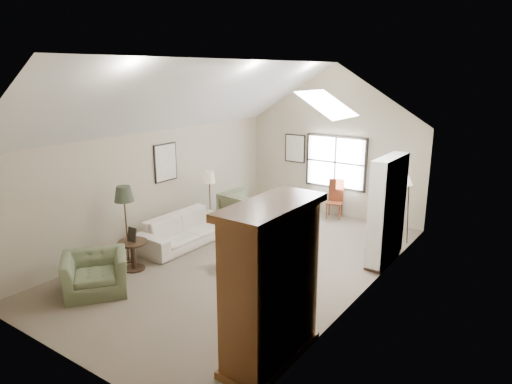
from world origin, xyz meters
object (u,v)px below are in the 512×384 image
Objects in this scene: armoire at (271,284)px; coffee_table at (238,260)px; side_chair at (335,199)px; side_table at (133,255)px; armchair_far at (248,211)px; sofa at (186,229)px; armchair_near at (95,274)px.

armoire is 2.51× the size of coffee_table.
armoire is at bearing -44.26° from coffee_table.
side_table is at bearing -123.58° from side_chair.
sofa is at bearing 73.31° from armchair_far.
coffee_table is at bearing -104.07° from sofa.
side_table is at bearing 166.98° from armoire.
side_chair is at bearing 88.64° from coffee_table.
side_table is at bearing 86.58° from armchair_far.
armoire reaches higher than side_chair.
armchair_near reaches higher than side_table.
armchair_near is 4.13m from armchair_far.
sofa is 4.11m from side_chair.
armoire reaches higher than armchair_far.
coffee_table is at bearing 135.74° from armoire.
side_table is (-0.20, 1.02, -0.06)m from armchair_near.
armchair_far is 2.50m from side_chair.
armchair_far reaches higher than coffee_table.
side_chair is at bearing -114.85° from armchair_far.
armchair_near is 2.63m from coffee_table.
armoire is 5.16m from armchair_far.
armchair_near is 0.99× the size of armchair_far.
coffee_table is 4.12m from side_chair.
armoire is at bearing -86.59° from side_chair.
side_chair reaches higher than coffee_table.
armoire is 2.16× the size of side_chair.
side_chair is (0.10, 4.11, 0.29)m from coffee_table.
side_table is (0.10, -1.60, -0.05)m from sofa.
coffee_table is 2.06m from side_table.
side_chair reaches higher than armchair_far.
armoire reaches higher than armchair_near.
armchair_near is at bearing 91.77° from armchair_far.
armchair_far is at bearing 129.22° from armoire.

